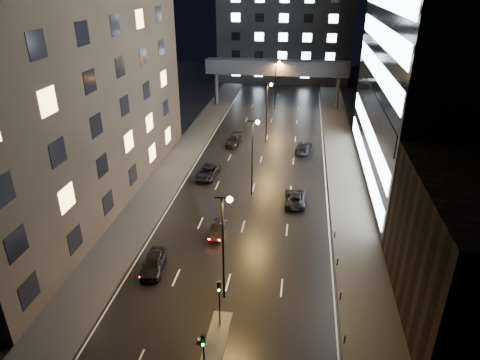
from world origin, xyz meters
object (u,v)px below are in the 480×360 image
Objects in this scene: car_away_c at (207,172)px; car_away_d at (234,140)px; car_away_a at (154,263)px; car_away_b at (218,230)px; car_toward_b at (304,147)px; car_toward_a at (295,198)px.

car_away_c is 13.57m from car_away_d.
car_away_b is (4.93, 7.10, -0.17)m from car_away_a.
car_away_b is at bearing 78.64° from car_toward_b.
car_toward_b is (13.90, 33.50, -0.02)m from car_away_a.
car_toward_a is at bearing 43.94° from car_away_a.
car_toward_a is (10.90, -19.32, -0.01)m from car_away_d.
car_toward_a is at bearing -19.70° from car_away_c.
car_away_c is 1.03× the size of car_toward_a.
car_away_d reaches higher than car_toward_a.
car_away_c is 0.99× the size of car_toward_b.
car_away_b is at bearing 44.64° from car_toward_a.
car_away_d is (-2.75, 27.88, 0.09)m from car_away_b.
car_away_a reaches higher than car_toward_a.
car_away_a is at bearing 74.87° from car_toward_b.
car_away_a is at bearing -90.44° from car_away_d.
car_away_c is at bearing -93.65° from car_away_d.
car_toward_a is 0.96× the size of car_toward_b.
car_toward_b is at bearing 61.26° from car_away_a.
car_away_d is at bearing 88.60° from car_away_c.
car_away_b is 0.75× the size of car_toward_a.
car_away_a is at bearing 48.35° from car_toward_a.
car_away_a is 8.65m from car_away_b.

